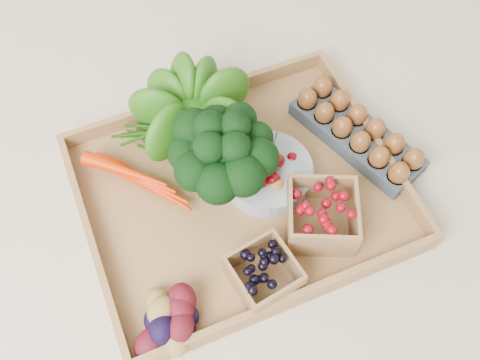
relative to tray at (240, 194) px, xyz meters
name	(u,v)px	position (x,y,z in m)	size (l,w,h in m)	color
ground	(240,196)	(0.00, 0.00, -0.01)	(4.00, 4.00, 0.00)	beige
tray	(240,194)	(0.00, 0.00, 0.00)	(0.55, 0.45, 0.01)	#9F7343
carrots	(136,177)	(-0.16, 0.09, 0.03)	(0.18, 0.13, 0.04)	red
lettuce	(190,111)	(-0.04, 0.15, 0.09)	(0.16, 0.16, 0.16)	#25530D
broccoli	(224,169)	(-0.02, 0.02, 0.08)	(0.18, 0.18, 0.14)	black
cherry_bowl	(268,174)	(0.06, 0.01, 0.03)	(0.16, 0.16, 0.04)	#8C9EA5
egg_carton	(356,136)	(0.25, 0.02, 0.02)	(0.09, 0.27, 0.03)	#3B454B
potatoes	(171,318)	(-0.19, -0.18, 0.05)	(0.13, 0.13, 0.08)	#440A12
punnet_blackberry	(264,274)	(-0.03, -0.17, 0.04)	(0.10, 0.10, 0.07)	black
punnet_raspberry	(321,216)	(0.10, -0.11, 0.05)	(0.12, 0.12, 0.08)	maroon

